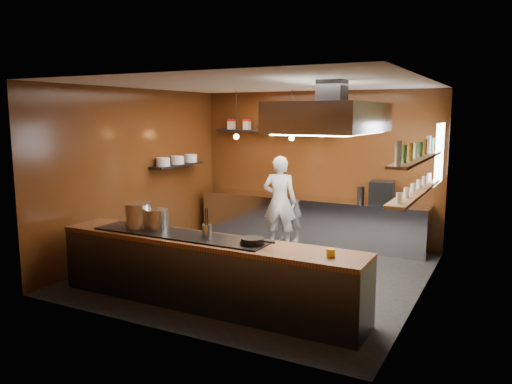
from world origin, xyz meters
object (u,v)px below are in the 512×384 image
Objects in this scene: espresso_machine at (382,193)px; chef at (280,201)px; stockpot_small at (157,220)px; stockpot_large at (138,216)px; extractor_hood at (331,117)px.

espresso_machine is 0.24× the size of chef.
stockpot_large is at bearing -171.65° from stockpot_small.
stockpot_large is (-2.43, -1.19, -1.39)m from extractor_hood.
stockpot_small is at bearing -151.62° from extractor_hood.
espresso_machine is at bearing 86.98° from extractor_hood.
extractor_hood is 2.80m from stockpot_small.
extractor_hood is at bearing 26.14° from stockpot_large.
stockpot_large is 0.21× the size of chef.
chef is (-1.71, 2.04, -1.62)m from extractor_hood.
extractor_hood reaches higher than stockpot_large.
chef reaches higher than espresso_machine.
espresso_machine is at bearing 55.37° from stockpot_large.
chef reaches higher than stockpot_large.
stockpot_small is 4.30m from espresso_machine.
stockpot_small is 0.71× the size of espresso_machine.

